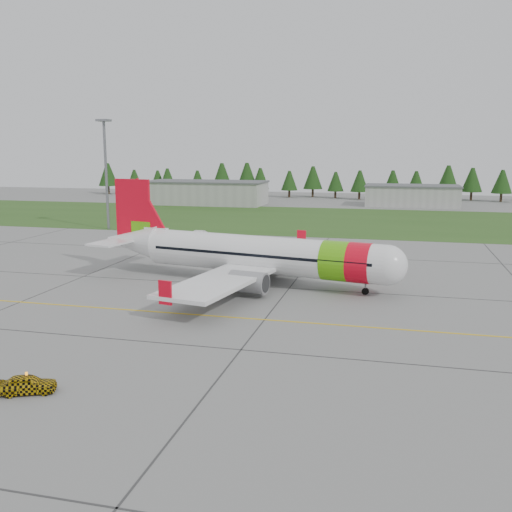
# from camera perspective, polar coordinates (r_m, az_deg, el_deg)

# --- Properties ---
(ground) EXTENTS (320.00, 320.00, 0.00)m
(ground) POSITION_cam_1_polar(r_m,az_deg,el_deg) (47.37, -13.38, -8.13)
(ground) COLOR gray
(ground) RESTS_ON ground
(aircraft) EXTENTS (37.35, 34.91, 11.40)m
(aircraft) POSITION_cam_1_polar(r_m,az_deg,el_deg) (64.35, -0.10, 0.15)
(aircraft) COLOR white
(aircraft) RESTS_ON ground
(follow_me_car) EXTENTS (1.66, 1.78, 3.52)m
(follow_me_car) POSITION_cam_1_polar(r_m,az_deg,el_deg) (38.67, -22.03, -10.21)
(follow_me_car) COLOR #E1B60C
(follow_me_car) RESTS_ON ground
(service_van) EXTENTS (1.67, 1.59, 4.60)m
(service_van) POSITION_cam_1_polar(r_m,az_deg,el_deg) (95.95, -5.82, 2.98)
(service_van) COLOR white
(service_van) RESTS_ON ground
(grass_strip) EXTENTS (320.00, 50.00, 0.03)m
(grass_strip) POSITION_cam_1_polar(r_m,az_deg,el_deg) (124.44, 4.04, 3.70)
(grass_strip) COLOR #30561E
(grass_strip) RESTS_ON ground
(taxi_guideline) EXTENTS (120.00, 0.25, 0.02)m
(taxi_guideline) POSITION_cam_1_polar(r_m,az_deg,el_deg) (54.25, -9.53, -5.55)
(taxi_guideline) COLOR gold
(taxi_guideline) RESTS_ON ground
(hangar_west) EXTENTS (32.00, 14.00, 6.00)m
(hangar_west) POSITION_cam_1_polar(r_m,az_deg,el_deg) (158.63, -4.98, 6.27)
(hangar_west) COLOR #A8A8A3
(hangar_west) RESTS_ON ground
(hangar_east) EXTENTS (24.00, 12.00, 5.20)m
(hangar_east) POSITION_cam_1_polar(r_m,az_deg,el_deg) (158.28, 15.33, 5.78)
(hangar_east) COLOR #A8A8A3
(hangar_east) RESTS_ON ground
(floodlight_mast) EXTENTS (0.50, 0.50, 20.00)m
(floodlight_mast) POSITION_cam_1_polar(r_m,az_deg,el_deg) (111.28, -14.75, 7.72)
(floodlight_mast) COLOR slate
(floodlight_mast) RESTS_ON ground
(treeline) EXTENTS (160.00, 8.00, 10.00)m
(treeline) POSITION_cam_1_polar(r_m,az_deg,el_deg) (179.25, 7.15, 7.37)
(treeline) COLOR #1C3F14
(treeline) RESTS_ON ground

